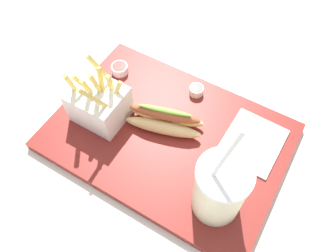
{
  "coord_description": "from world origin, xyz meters",
  "views": [
    {
      "loc": [
        -0.18,
        0.3,
        0.59
      ],
      "look_at": [
        0.0,
        0.0,
        0.05
      ],
      "focal_mm": 35.33,
      "sensor_mm": 36.0,
      "label": 1
    }
  ],
  "objects": [
    {
      "name": "ground_plane",
      "position": [
        0.0,
        0.0,
        -0.01
      ],
      "size": [
        2.4,
        2.4,
        0.02
      ],
      "primitive_type": "cube",
      "color": "silver"
    },
    {
      "name": "food_tray",
      "position": [
        0.0,
        0.0,
        0.01
      ],
      "size": [
        0.47,
        0.33,
        0.02
      ],
      "primitive_type": "cube",
      "color": "maroon",
      "rests_on": "ground_plane"
    },
    {
      "name": "soda_cup",
      "position": [
        -0.15,
        0.08,
        0.09
      ],
      "size": [
        0.09,
        0.09,
        0.23
      ],
      "color": "beige",
      "rests_on": "food_tray"
    },
    {
      "name": "fries_basket",
      "position": [
        0.14,
        0.03,
        0.06
      ],
      "size": [
        0.1,
        0.1,
        0.15
      ],
      "color": "white",
      "rests_on": "food_tray"
    },
    {
      "name": "hot_dog_1",
      "position": [
        0.02,
        -0.01,
        0.04
      ],
      "size": [
        0.16,
        0.09,
        0.06
      ],
      "color": "#DBB775",
      "rests_on": "food_tray"
    },
    {
      "name": "ketchup_cup_1",
      "position": [
        0.18,
        -0.09,
        0.03
      ],
      "size": [
        0.04,
        0.04,
        0.02
      ],
      "color": "white",
      "rests_on": "food_tray"
    },
    {
      "name": "ketchup_cup_2",
      "position": [
        0.0,
        -0.12,
        0.03
      ],
      "size": [
        0.03,
        0.03,
        0.02
      ],
      "color": "white",
      "rests_on": "food_tray"
    },
    {
      "name": "napkin_stack",
      "position": [
        -0.16,
        -0.07,
        0.02
      ],
      "size": [
        0.11,
        0.13,
        0.0
      ],
      "primitive_type": "cube",
      "rotation": [
        0.0,
        0.0,
        -0.03
      ],
      "color": "white",
      "rests_on": "food_tray"
    }
  ]
}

